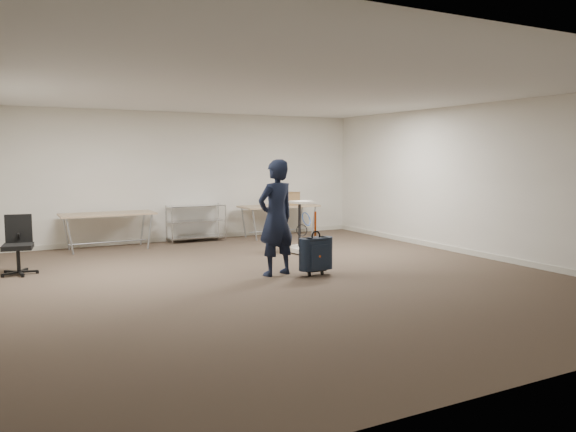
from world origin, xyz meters
TOP-DOWN VIEW (x-y plane):
  - ground at (0.00, 0.00)m, footprint 9.00×9.00m
  - room_shell at (0.00, 1.38)m, footprint 8.00×9.00m
  - folding_table_left at (-1.90, 3.95)m, footprint 1.80×0.75m
  - folding_table_right at (1.90, 3.95)m, footprint 1.80×0.75m
  - wire_shelf at (0.00, 4.20)m, footprint 1.22×0.47m
  - person at (-0.04, 0.23)m, footprint 0.73×0.56m
  - suitcase at (0.48, -0.10)m, footprint 0.37×0.21m
  - office_chair at (-3.58, 2.18)m, footprint 0.56×0.56m
  - equipment_cart at (1.35, 1.91)m, footprint 0.63×0.63m
  - cardboard_box at (2.15, 3.90)m, footprint 0.46×0.40m

SIDE VIEW (x-z plane):
  - ground at x=0.00m, z-range 0.00..0.00m
  - room_shell at x=0.00m, z-range -4.45..4.55m
  - equipment_cart at x=1.35m, z-range -0.24..0.76m
  - office_chair at x=-3.58m, z-range -0.18..0.75m
  - suitcase at x=0.48m, z-range -0.16..0.84m
  - wire_shelf at x=0.00m, z-range 0.04..0.84m
  - folding_table_left at x=-1.90m, z-range 0.31..1.04m
  - folding_table_right at x=1.90m, z-range 0.31..1.04m
  - cardboard_box at x=2.15m, z-range 0.73..1.03m
  - person at x=-0.04m, z-range 0.00..1.80m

